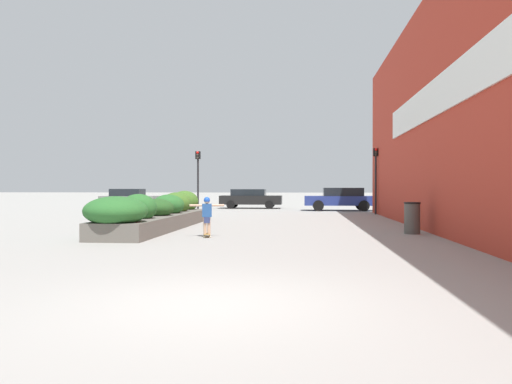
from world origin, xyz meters
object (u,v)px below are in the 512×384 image
car_leftmost (341,198)px  traffic_light_right (376,170)px  skateboard (207,235)px  car_center_left (129,198)px  car_center_right (480,198)px  traffic_light_left (198,171)px  car_rightmost (251,198)px  trash_bin (412,218)px  skateboarder (207,211)px

car_leftmost → traffic_light_right: 5.19m
skateboard → car_center_left: 21.69m
car_center_right → traffic_light_left: bearing=110.5°
car_rightmost → car_center_left: bearing=-77.3°
car_center_left → traffic_light_left: 8.92m
car_leftmost → trash_bin: bearing=-176.2°
car_center_left → traffic_light_right: bearing=70.7°
skateboard → skateboarder: (0.00, 0.00, 0.72)m
car_leftmost → car_center_right: car_leftmost is taller
car_rightmost → traffic_light_right: bearing=46.1°
car_leftmost → traffic_light_right: (1.62, -4.62, 1.73)m
skateboarder → car_center_right: 25.16m
skateboarder → car_center_left: (-9.48, 19.50, -0.03)m
car_leftmost → car_center_left: 14.96m
skateboard → traffic_light_left: bearing=91.5°
car_center_right → car_rightmost: size_ratio=0.86×
car_leftmost → car_rightmost: car_leftmost is taller
car_leftmost → car_center_left: bearing=85.5°
car_center_left → traffic_light_left: (6.31, -6.06, 1.71)m
traffic_light_right → car_rightmost: bearing=136.1°
skateboarder → car_rightmost: car_rightmost is taller
car_center_right → trash_bin: bearing=155.5°
traffic_light_right → trash_bin: bearing=-92.5°
skateboard → car_leftmost: size_ratio=0.15×
car_rightmost → traffic_light_left: size_ratio=1.24×
car_leftmost → car_center_left: size_ratio=1.19×
trash_bin → traffic_light_left: traffic_light_left is taller
trash_bin → traffic_light_left: (-9.71, 11.74, 1.95)m
car_leftmost → car_center_right: (9.53, 1.89, -0.03)m
skateboarder → car_center_right: bearing=41.7°
car_center_right → car_rightmost: car_center_right is taller
traffic_light_left → car_center_left: bearing=136.2°
car_center_left → traffic_light_left: size_ratio=1.09×
traffic_light_right → car_center_right: bearing=39.4°
car_center_right → traffic_light_right: size_ratio=1.02×
skateboarder → car_leftmost: bearing=61.7°
car_center_left → car_rightmost: bearing=102.7°
car_center_right → car_rightmost: 15.95m
car_center_left → car_center_right: size_ratio=1.03×
skateboard → car_center_left: car_center_left is taller
skateboard → trash_bin: bearing=2.8°
skateboarder → car_rightmost: (-0.94, 21.42, -0.04)m
traffic_light_left → traffic_light_right: (10.23, 0.28, 0.07)m
car_center_left → car_center_right: (24.45, 0.73, 0.02)m
car_center_right → car_rightmost: bearing=85.7°
car_rightmost → traffic_light_left: (-2.23, -7.98, 1.72)m
car_leftmost → skateboard: bearing=163.5°
skateboarder → car_leftmost: size_ratio=0.24×
skateboard → traffic_light_left: size_ratio=0.19×
car_leftmost → traffic_light_left: (-8.60, -4.90, 1.66)m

